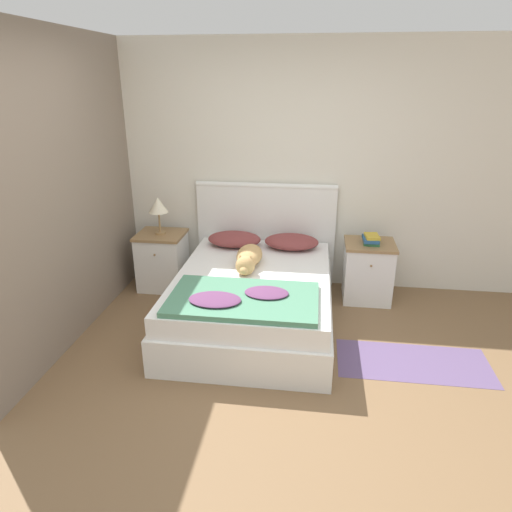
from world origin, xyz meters
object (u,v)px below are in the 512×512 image
Objects in this scene: dog at (249,258)px; pillow_left at (234,239)px; nightstand_left at (163,260)px; nightstand_right at (368,271)px; book_stack at (371,239)px; pillow_right at (292,242)px; bed at (253,299)px; table_lamp at (158,206)px.

pillow_left is at bearing 113.37° from dog.
nightstand_left and nightstand_right have the same top height.
book_stack is (1.40, -0.06, 0.08)m from pillow_left.
pillow_right is 0.65m from dog.
dog is 2.94× the size of book_stack.
bed is at bearing -31.86° from nightstand_left.
bed is 1.29m from nightstand_right.
book_stack is (0.00, -0.02, 0.35)m from nightstand_right.
table_lamp is (-1.02, 0.50, 0.32)m from dog.
table_lamp is at bearing -177.42° from pillow_left.
dog reaches higher than pillow_left.
table_lamp is at bearing 148.19° from bed.
pillow_right is at bearing 176.00° from book_stack.
pillow_left reaches higher than nightstand_right.
pillow_left is 0.59m from dog.
pillow_left and pillow_right have the same top height.
pillow_right is 0.80m from book_stack.
pillow_left is 1.40m from book_stack.
dog reaches higher than bed.
bed is 4.85× the size of table_lamp.
pillow_right is (-0.79, 0.03, 0.27)m from nightstand_right.
bed is 0.84m from pillow_right.
nightstand_left is 1.18m from dog.
pillow_left is at bearing 178.59° from nightstand_right.
table_lamp is at bearing -178.53° from pillow_right.
table_lamp reaches higher than nightstand_left.
bed is at bearing -68.80° from dog.
pillow_left is 0.84× the size of dog.
bed is 3.42× the size of pillow_left.
pillow_right is (1.39, 0.03, 0.27)m from nightstand_left.
dog is (0.23, -0.54, 0.01)m from pillow_left.
book_stack is at bearing -0.56° from nightstand_left.
book_stack reaches higher than nightstand_left.
pillow_right is 1.43m from table_lamp.
book_stack is (1.16, 0.48, 0.07)m from dog.
nightstand_right is 2.73× the size of book_stack.
bed is at bearing -112.84° from pillow_right.
nightstand_left is 0.61m from table_lamp.
pillow_right reaches higher than nightstand_right.
nightstand_left reaches higher than bed.
pillow_right is (0.30, 0.71, 0.33)m from bed.
pillow_left is 0.86m from table_lamp.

